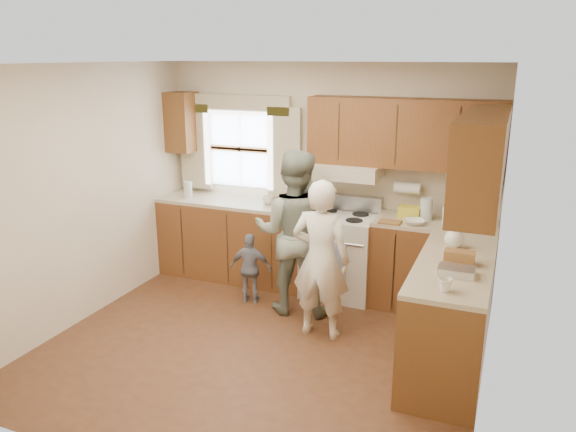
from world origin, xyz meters
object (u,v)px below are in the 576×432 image
at_px(woman_right, 294,233).
at_px(child, 251,268).
at_px(woman_left, 321,260).
at_px(stove, 340,254).

height_order(woman_right, child, woman_right).
height_order(woman_left, woman_right, woman_right).
distance_m(woman_left, woman_right, 0.60).
relative_size(stove, woman_right, 0.63).
relative_size(stove, woman_left, 0.71).
bearing_deg(child, woman_left, 143.52).
height_order(stove, child, stove).
bearing_deg(woman_right, child, -11.11).
xyz_separation_m(stove, woman_right, (-0.32, -0.59, 0.38)).
distance_m(stove, child, 1.01).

